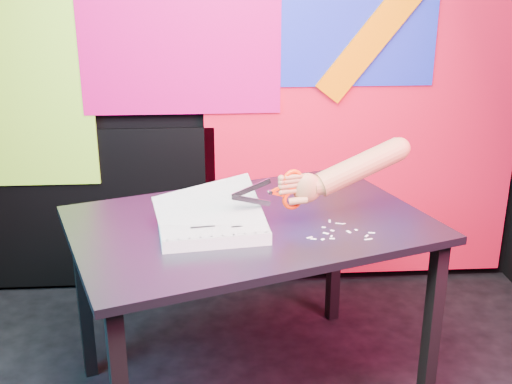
{
  "coord_description": "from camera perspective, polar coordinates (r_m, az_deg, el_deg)",
  "views": [
    {
      "loc": [
        -0.1,
        -1.63,
        1.66
      ],
      "look_at": [
        0.05,
        0.53,
        0.87
      ],
      "focal_mm": 45.0,
      "sensor_mm": 36.0,
      "label": 1
    }
  ],
  "objects": [
    {
      "name": "room",
      "position": [
        1.66,
        -0.37,
        9.23
      ],
      "size": [
        3.01,
        3.01,
        2.71
      ],
      "color": "black",
      "rests_on": "ground"
    },
    {
      "name": "backdrop",
      "position": [
        3.18,
        -0.86,
        7.22
      ],
      "size": [
        2.88,
        0.05,
        2.08
      ],
      "color": "red",
      "rests_on": "ground"
    },
    {
      "name": "work_table",
      "position": [
        2.4,
        -0.51,
        -4.38
      ],
      "size": [
        1.49,
        1.23,
        0.75
      ],
      "rotation": [
        0.0,
        0.0,
        0.33
      ],
      "color": "black",
      "rests_on": "ground"
    },
    {
      "name": "printout_stack",
      "position": [
        2.26,
        -3.89,
        -3.13
      ],
      "size": [
        0.42,
        0.32,
        0.19
      ],
      "rotation": [
        0.0,
        0.0,
        0.13
      ],
      "color": "beige",
      "rests_on": "work_table"
    },
    {
      "name": "scissors",
      "position": [
        2.26,
        2.84,
        0.16
      ],
      "size": [
        0.26,
        0.08,
        0.15
      ],
      "rotation": [
        0.0,
        0.0,
        0.26
      ],
      "color": "silver",
      "rests_on": "printout_stack"
    },
    {
      "name": "hand_forearm",
      "position": [
        2.34,
        8.48,
        1.96
      ],
      "size": [
        0.49,
        0.18,
        0.21
      ],
      "rotation": [
        0.0,
        0.0,
        0.26
      ],
      "color": "#936042",
      "rests_on": "work_table"
    },
    {
      "name": "paper_clippings",
      "position": [
        2.29,
        7.35,
        -3.59
      ],
      "size": [
        0.25,
        0.19,
        0.0
      ],
      "color": "silver",
      "rests_on": "work_table"
    }
  ]
}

